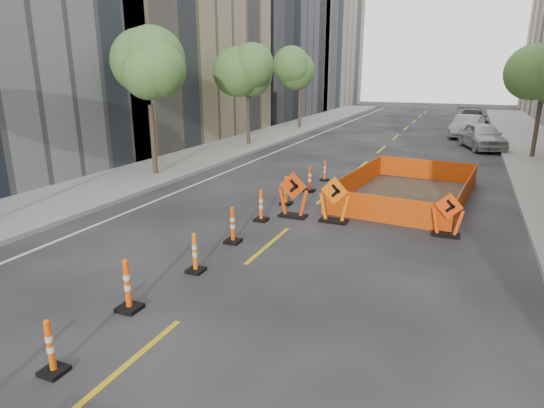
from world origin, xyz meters
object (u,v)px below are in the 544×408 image
at_px(chevron_sign_left, 293,195).
at_px(chevron_sign_center, 334,199).
at_px(channelizer_7, 310,179).
at_px(channelizer_3, 195,253).
at_px(channelizer_1, 50,347).
at_px(chevron_sign_right, 448,214).
at_px(channelizer_5, 261,205).
at_px(channelizer_8, 325,171).
at_px(channelizer_4, 233,225).
at_px(channelizer_2, 127,285).
at_px(parked_car_near, 482,136).
at_px(channelizer_6, 286,190).
at_px(parked_car_mid, 467,126).
at_px(parked_car_far, 471,119).

bearing_deg(chevron_sign_left, chevron_sign_center, -0.57).
bearing_deg(channelizer_7, channelizer_3, -90.63).
bearing_deg(channelizer_1, chevron_sign_right, 59.40).
relative_size(channelizer_5, channelizer_8, 1.15).
bearing_deg(chevron_sign_left, channelizer_7, 98.39).
xyz_separation_m(channelizer_4, chevron_sign_left, (0.74, 2.95, 0.24)).
bearing_deg(channelizer_2, parked_car_near, 74.47).
bearing_deg(channelizer_5, chevron_sign_right, 8.66).
xyz_separation_m(channelizer_4, chevron_sign_right, (5.61, 2.99, 0.13)).
bearing_deg(channelizer_6, chevron_sign_right, -12.62).
xyz_separation_m(parked_car_near, parked_car_mid, (-0.95, 5.47, -0.01)).
relative_size(channelizer_2, channelizer_4, 1.05).
bearing_deg(chevron_sign_right, channelizer_8, 143.61).
distance_m(channelizer_4, parked_car_near, 21.97).
bearing_deg(parked_car_near, channelizer_8, -135.26).
height_order(parked_car_near, parked_car_mid, parked_car_near).
bearing_deg(channelizer_8, chevron_sign_left, -84.30).
xyz_separation_m(channelizer_2, parked_car_far, (6.28, 36.52, 0.26)).
xyz_separation_m(channelizer_6, chevron_sign_center, (2.18, -1.30, 0.23)).
height_order(channelizer_3, parked_car_mid, parked_car_mid).
relative_size(channelizer_6, channelizer_8, 1.15).
bearing_deg(parked_car_far, parked_car_mid, -98.12).
bearing_deg(parked_car_mid, channelizer_6, -94.91).
relative_size(channelizer_6, chevron_sign_left, 0.68).
bearing_deg(channelizer_7, channelizer_2, -91.87).
relative_size(channelizer_1, parked_car_near, 0.20).
distance_m(channelizer_3, channelizer_5, 4.26).
height_order(channelizer_1, channelizer_5, channelizer_5).
distance_m(channelizer_7, channelizer_8, 2.13).
distance_m(channelizer_5, channelizer_7, 4.26).
bearing_deg(channelizer_5, channelizer_4, -87.98).
bearing_deg(chevron_sign_center, channelizer_3, -106.33).
relative_size(parked_car_near, parked_car_mid, 0.98).
xyz_separation_m(channelizer_8, parked_car_near, (6.64, 12.37, 0.36)).
bearing_deg(channelizer_2, chevron_sign_right, 51.44).
bearing_deg(channelizer_8, channelizer_1, -90.45).
height_order(channelizer_5, parked_car_mid, parked_car_mid).
xyz_separation_m(channelizer_6, chevron_sign_right, (5.64, -1.26, 0.14)).
distance_m(channelizer_3, parked_car_mid, 29.07).
height_order(chevron_sign_right, parked_car_near, parked_car_near).
relative_size(channelizer_6, chevron_sign_right, 0.79).
relative_size(channelizer_1, chevron_sign_left, 0.63).
height_order(chevron_sign_center, parked_car_mid, parked_car_mid).
xyz_separation_m(chevron_sign_center, parked_car_near, (4.66, 17.93, 0.06)).
distance_m(channelizer_5, channelizer_8, 6.39).
xyz_separation_m(channelizer_4, chevron_sign_center, (2.16, 2.96, 0.22)).
bearing_deg(channelizer_5, channelizer_6, 88.70).
height_order(channelizer_5, channelizer_7, channelizer_7).
distance_m(channelizer_1, parked_car_near, 28.10).
height_order(channelizer_3, channelizer_4, channelizer_4).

